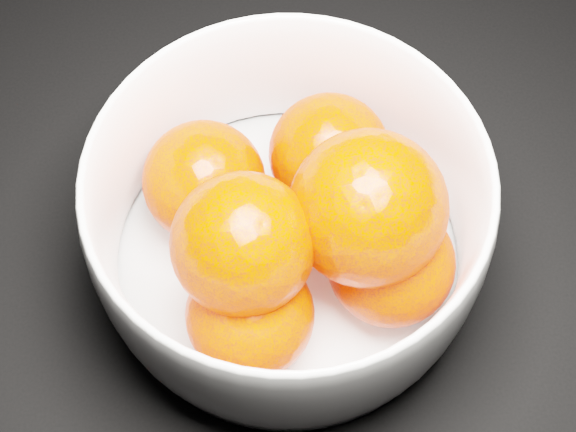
{
  "coord_description": "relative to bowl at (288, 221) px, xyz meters",
  "views": [
    {
      "loc": [
        0.24,
        -0.48,
        0.48
      ],
      "look_at": [
        0.25,
        -0.25,
        0.06
      ],
      "focal_mm": 50.0,
      "sensor_mm": 36.0,
      "label": 1
    }
  ],
  "objects": [
    {
      "name": "bowl",
      "position": [
        0.0,
        0.0,
        0.0
      ],
      "size": [
        0.24,
        0.24,
        0.11
      ],
      "rotation": [
        0.0,
        0.0,
        -0.26
      ],
      "color": "white",
      "rests_on": "ground"
    },
    {
      "name": "orange_pile",
      "position": [
        0.01,
        -0.01,
        0.01
      ],
      "size": [
        0.19,
        0.18,
        0.13
      ],
      "color": "#EF2A00",
      "rests_on": "bowl"
    }
  ]
}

